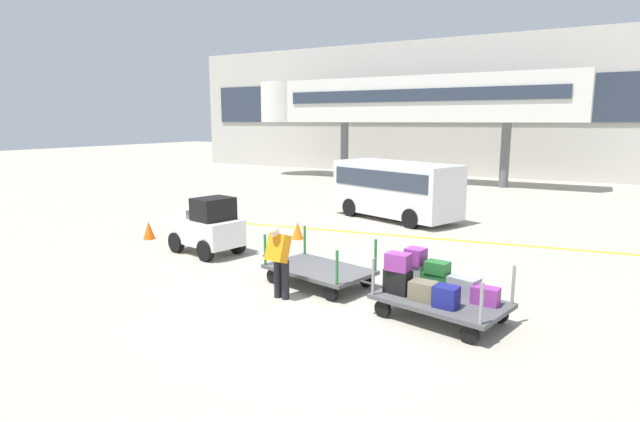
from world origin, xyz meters
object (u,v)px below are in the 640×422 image
object	(u,v)px
baggage_tug	(207,226)
safety_cone_near	(298,230)
shuttle_van	(396,186)
baggage_cart_lead	(319,270)
baggage_handler	(279,258)
safety_cone_far	(149,230)
baggage_cart_middle	(435,289)

from	to	relation	value
baggage_tug	safety_cone_near	world-z (taller)	baggage_tug
shuttle_van	safety_cone_near	size ratio (longest dim) A/B	9.38
baggage_cart_lead	baggage_handler	world-z (taller)	baggage_handler
baggage_tug	safety_cone_far	xyz separation A→B (m)	(-2.74, 0.42, -0.48)
baggage_cart_middle	safety_cone_far	distance (m)	9.78
baggage_tug	baggage_cart_middle	xyz separation A→B (m)	(6.85, -1.51, -0.20)
baggage_handler	safety_cone_far	bearing A→B (deg)	158.82
baggage_cart_lead	baggage_cart_middle	bearing A→B (deg)	-11.94
baggage_handler	shuttle_van	xyz separation A→B (m)	(-1.10, 9.37, 0.37)
baggage_tug	safety_cone_far	bearing A→B (deg)	171.26
baggage_handler	shuttle_van	world-z (taller)	shuttle_van
baggage_tug	shuttle_van	xyz separation A→B (m)	(2.71, 7.26, 0.48)
baggage_handler	safety_cone_far	world-z (taller)	baggage_handler
baggage_tug	baggage_cart_lead	bearing A→B (deg)	-12.74
baggage_cart_middle	safety_cone_near	distance (m)	6.96
baggage_cart_middle	shuttle_van	size ratio (longest dim) A/B	0.60
baggage_tug	baggage_cart_middle	distance (m)	7.02
baggage_handler	safety_cone_near	xyz separation A→B (m)	(-2.52, 4.77, -0.59)
safety_cone_near	shuttle_van	bearing A→B (deg)	72.78
baggage_cart_middle	baggage_cart_lead	bearing A→B (deg)	168.06
baggage_cart_lead	baggage_tug	bearing A→B (deg)	167.26
shuttle_van	safety_cone_far	world-z (taller)	shuttle_van
baggage_handler	baggage_cart_lead	bearing A→B (deg)	78.15
baggage_cart_middle	safety_cone_near	world-z (taller)	baggage_cart_middle
safety_cone_far	baggage_cart_middle	bearing A→B (deg)	-11.38
baggage_cart_lead	baggage_cart_middle	size ratio (longest dim) A/B	1.00
baggage_tug	safety_cone_near	size ratio (longest dim) A/B	4.17
shuttle_van	baggage_tug	bearing A→B (deg)	-110.45
baggage_cart_middle	safety_cone_far	world-z (taller)	baggage_cart_middle
baggage_cart_middle	shuttle_van	world-z (taller)	shuttle_van
baggage_tug	baggage_handler	world-z (taller)	baggage_tug
baggage_tug	baggage_handler	size ratio (longest dim) A/B	1.47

